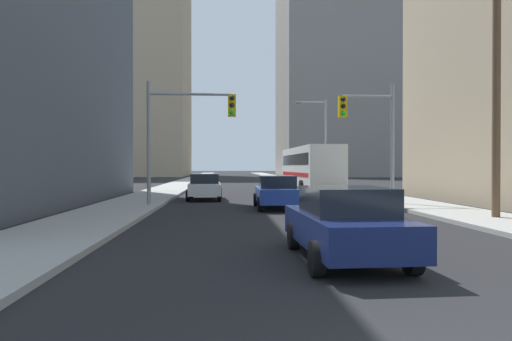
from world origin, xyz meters
name	(u,v)px	position (x,y,z in m)	size (l,w,h in m)	color
sidewalk_left	(185,183)	(-6.96, 50.00, 0.07)	(3.25, 160.00, 0.15)	#9E9E99
sidewalk_right	(303,182)	(6.96, 50.00, 0.07)	(3.25, 160.00, 0.15)	#9E9E99
city_bus	(310,167)	(4.23, 31.55, 1.93)	(2.81, 11.56, 3.40)	silver
sedan_navy	(345,223)	(0.15, 6.38, 0.77)	(1.95, 4.25, 1.52)	#141E4C
sedan_blue	(277,192)	(0.06, 17.88, 0.77)	(1.95, 4.23, 1.52)	navy
sedan_white	(205,187)	(-3.50, 23.65, 0.77)	(1.95, 4.26, 1.52)	white
traffic_signal_near_left	(187,122)	(-4.12, 18.91, 4.06)	(4.23, 0.44, 6.00)	gray
traffic_signal_near_right	(370,125)	(4.78, 18.91, 3.99)	(2.79, 0.44, 6.00)	gray
utility_pole_right	(496,80)	(7.28, 12.60, 5.00)	(2.20, 0.28, 9.46)	brown
street_lamp_right	(321,135)	(5.60, 34.07, 4.57)	(2.64, 0.32, 7.50)	gray
building_left_far_tower	(130,59)	(-21.71, 91.32, 24.15)	(23.30, 22.47, 48.30)	tan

